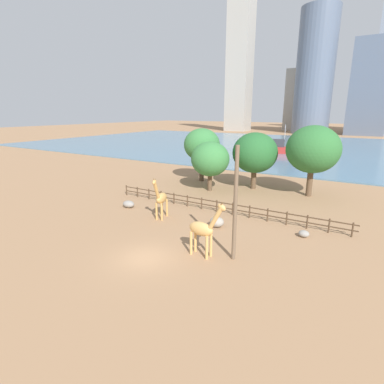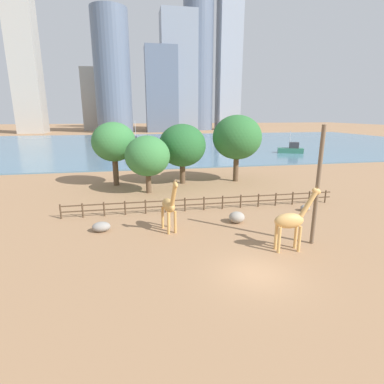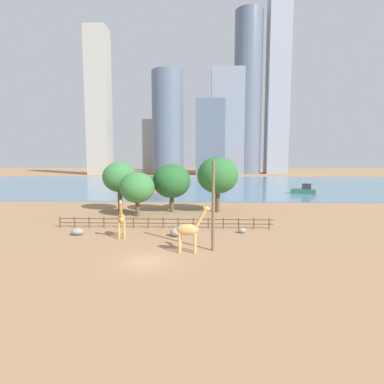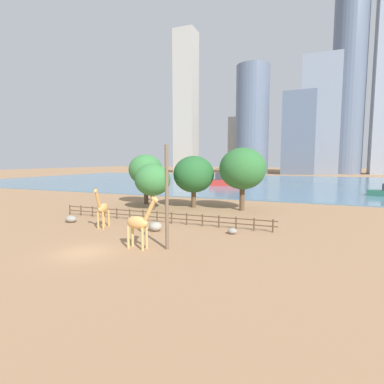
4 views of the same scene
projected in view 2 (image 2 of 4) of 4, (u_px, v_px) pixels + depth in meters
The scene contains 22 objects.
ground_plane at pixel (154, 143), 93.04m from camera, with size 400.00×400.00×0.00m, color #9E7551.
harbor_water at pixel (155, 144), 90.17m from camera, with size 180.00×86.00×0.20m, color slate.
giraffe_tall at pixel (292, 220), 19.54m from camera, with size 3.07×0.94×4.44m.
giraffe_companion at pixel (169, 206), 22.81m from camera, with size 1.20×2.91×4.40m.
utility_pole at pixel (318, 187), 20.12m from camera, with size 0.28×0.28×8.20m, color brown.
boulder_near_fence at pixel (237, 217), 25.05m from camera, with size 1.32×1.25×0.94m, color gray.
boulder_by_pole at pixel (305, 208), 28.10m from camera, with size 0.89×0.78×0.58m, color gray.
boulder_small at pixel (101, 227), 23.17m from camera, with size 1.39×1.02×0.77m, color gray.
enclosure_fence at pixel (205, 202), 28.27m from camera, with size 26.12×0.14×1.30m.
tree_left_large at pixel (148, 156), 33.60m from camera, with size 5.05×5.05×6.55m.
tree_center_broad at pixel (182, 146), 38.15m from camera, with size 6.00×6.00×7.65m.
tree_right_tall at pixel (237, 138), 39.26m from camera, with size 6.42×6.42×8.75m.
tree_left_small at pixel (114, 142), 36.98m from camera, with size 5.38×5.38×7.91m.
boat_ferry at pixel (291, 149), 68.06m from camera, with size 5.89×3.98×4.99m.
boat_sailboat at pixel (134, 146), 72.81m from camera, with size 8.32×4.85×7.07m.
skyline_tower_needle at pixel (230, 32), 161.80m from camera, with size 12.19×10.72×103.75m, color #939EAD.
skyline_block_central at pixel (198, 42), 160.79m from camera, with size 16.07×16.07×92.44m, color slate.
skyline_tower_glass at pixel (112, 73), 140.72m from camera, with size 16.93×16.93×54.90m, color slate.
skyline_block_left at pixel (22, 43), 132.11m from camera, with size 11.61×10.78×78.31m, color #ADA89E.
skyline_block_right at pixel (95, 100), 163.82m from camera, with size 11.48×14.79×32.35m, color #ADA89E.
skyline_tower_short at pixel (179, 74), 151.27m from camera, with size 17.71×12.15×57.13m, color gray.
skyline_block_wide at pixel (162, 90), 146.59m from camera, with size 15.45×9.22×40.13m, color slate.
Camera 2 is at (-6.53, -14.36, 8.86)m, focal length 28.00 mm.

